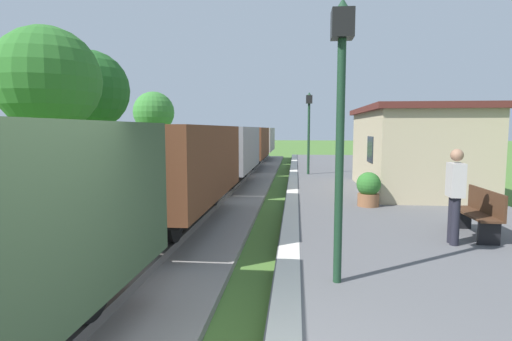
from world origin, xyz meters
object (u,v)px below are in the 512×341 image
Objects in this scene: bench_near_hut at (479,212)px; lamp_post_far at (309,118)px; person_waiting at (455,193)px; tree_field_left at (90,90)px; tree_trackside_far at (48,80)px; lamp_post_near at (341,90)px; tree_field_distant at (154,112)px; potted_planter at (368,189)px; station_hut at (414,149)px; freight_train at (221,153)px.

lamp_post_far is at bearing 105.57° from bench_near_hut.
person_waiting is 19.21m from tree_field_left.
person_waiting is 14.96m from tree_trackside_far.
lamp_post_near is at bearing -53.13° from tree_field_left.
tree_field_distant reaches higher than person_waiting.
potted_planter is 6.08m from lamp_post_near.
lamp_post_near is (-2.25, -2.05, 1.62)m from person_waiting.
station_hut is at bearing 86.13° from bench_near_hut.
station_hut is 5.98m from bench_near_hut.
tree_field_distant reaches higher than lamp_post_near.
person_waiting is 0.34× the size of tree_field_distant.
tree_field_distant reaches higher than station_hut.
tree_trackside_far is at bearing -177.50° from freight_train.
tree_trackside_far is (-12.46, 7.69, 3.03)m from person_waiting.
bench_near_hut is 0.23× the size of tree_field_left.
lamp_post_far is at bearing -74.81° from person_waiting.
lamp_post_near and lamp_post_far have the same top height.
person_waiting is at bearing -31.67° from tree_trackside_far.
tree_field_left is (-1.18, 5.46, 0.12)m from tree_trackside_far.
station_hut is 3.69m from potted_planter.
person_waiting is 11.44m from lamp_post_far.
tree_field_left is (-11.40, 15.19, 1.53)m from lamp_post_near.
station_hut is 6.33× the size of potted_planter.
bench_near_hut is at bearing -93.87° from station_hut.
tree_field_left is at bearing -93.62° from tree_field_distant.
freight_train is 10.71m from lamp_post_near.
potted_planter is at bearing 118.21° from bench_near_hut.
lamp_post_far reaches higher than bench_near_hut.
tree_field_distant is (-7.41, 13.32, 2.11)m from freight_train.
tree_field_distant is at bearing 86.38° from tree_field_left.
lamp_post_far is at bearing 41.93° from freight_train.
tree_trackside_far reaches higher than potted_planter.
potted_planter reaches higher than bench_near_hut.
tree_trackside_far reaches higher than freight_train.
lamp_post_far is 14.93m from tree_field_distant.
freight_train is 7.31m from tree_trackside_far.
freight_train is 5.09× the size of tree_field_left.
station_hut is 13.83m from tree_trackside_far.
tree_trackside_far is at bearing 160.10° from potted_planter.
person_waiting is at bearing -43.93° from tree_field_left.
tree_field_left is (-14.72, 6.67, 2.68)m from station_hut.
tree_field_distant is at bearing 123.69° from bench_near_hut.
potted_planter is 0.25× the size of lamp_post_far.
potted_planter is (-1.56, 2.91, 0.00)m from bench_near_hut.
person_waiting is 3.64m from potted_planter.
tree_trackside_far is 1.25× the size of tree_field_distant.
lamp_post_near reaches higher than freight_train.
freight_train is 9.81m from bench_near_hut.
lamp_post_far is (-3.33, 4.62, 1.15)m from station_hut.
station_hut is 1.57× the size of lamp_post_near.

